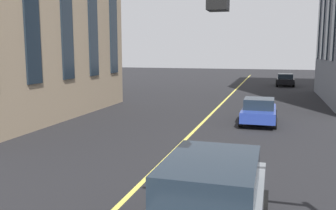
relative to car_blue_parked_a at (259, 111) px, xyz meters
name	(u,v)px	position (x,y,z in m)	size (l,w,h in m)	color
lane_centre_line	(206,119)	(0.66, 2.97, -0.70)	(80.00, 0.16, 0.01)	#D8C64C
car_blue_parked_a	(259,111)	(0.00, 0.00, 0.00)	(3.90, 1.89, 1.40)	navy
car_grey_parked_b	(210,205)	(-13.35, 0.38, 0.27)	(4.70, 2.14, 1.88)	slate
car_black_oncoming	(285,80)	(22.94, -1.93, 0.00)	(4.40, 1.95, 1.37)	black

